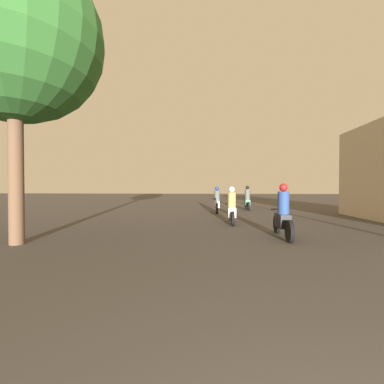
{
  "coord_description": "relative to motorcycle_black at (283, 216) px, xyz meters",
  "views": [
    {
      "loc": [
        -0.94,
        -0.12,
        1.48
      ],
      "look_at": [
        -2.48,
        17.82,
        1.16
      ],
      "focal_mm": 24.0,
      "sensor_mm": 36.0,
      "label": 1
    }
  ],
  "objects": [
    {
      "name": "motorcycle_black",
      "position": [
        0.0,
        0.0,
        0.0
      ],
      "size": [
        0.6,
        2.01,
        1.6
      ],
      "rotation": [
        0.0,
        0.0,
        0.01
      ],
      "color": "black",
      "rests_on": "ground_plane"
    },
    {
      "name": "motorcycle_silver",
      "position": [
        -1.3,
        2.83,
        -0.04
      ],
      "size": [
        0.6,
        1.93,
        1.51
      ],
      "rotation": [
        0.0,
        0.0,
        0.11
      ],
      "color": "black",
      "rests_on": "ground_plane"
    },
    {
      "name": "motorcycle_white",
      "position": [
        -1.84,
        7.32,
        -0.02
      ],
      "size": [
        0.6,
        2.0,
        1.53
      ],
      "rotation": [
        0.0,
        0.0,
        -0.17
      ],
      "color": "black",
      "rests_on": "ground_plane"
    },
    {
      "name": "motorcycle_green",
      "position": [
        0.19,
        9.55,
        -0.0
      ],
      "size": [
        0.6,
        1.96,
        1.6
      ],
      "rotation": [
        0.0,
        0.0,
        -0.15
      ],
      "color": "black",
      "rests_on": "ground_plane"
    },
    {
      "name": "street_tree",
      "position": [
        -7.13,
        -1.48,
        4.73
      ],
      "size": [
        4.42,
        4.42,
        7.6
      ],
      "color": "brown",
      "rests_on": "ground_plane"
    }
  ]
}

